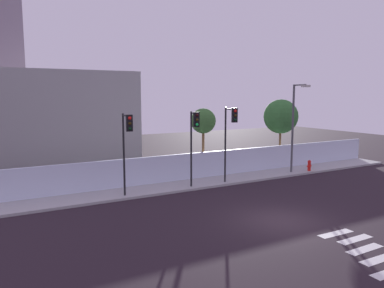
{
  "coord_description": "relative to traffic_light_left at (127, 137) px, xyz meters",
  "views": [
    {
      "loc": [
        -12.21,
        -13.01,
        5.99
      ],
      "look_at": [
        -1.29,
        6.5,
        3.04
      ],
      "focal_mm": 35.15,
      "sensor_mm": 36.0,
      "label": 1
    }
  ],
  "objects": [
    {
      "name": "crosswalk_marking",
      "position": [
        5.74,
        -10.87,
        -3.65
      ],
      "size": [
        3.24,
        3.9,
        0.01
      ],
      "color": "silver",
      "rests_on": "ground"
    },
    {
      "name": "sidewalk",
      "position": [
        5.28,
        1.43,
        -3.57
      ],
      "size": [
        36.0,
        2.4,
        0.15
      ],
      "primitive_type": "cube",
      "color": "#9F9F9F",
      "rests_on": "ground"
    },
    {
      "name": "roadside_tree_midleft",
      "position": [
        15.12,
        4.24,
        0.5
      ],
      "size": [
        2.89,
        2.89,
        5.61
      ],
      "color": "brown",
      "rests_on": "ground"
    },
    {
      "name": "perimeter_wall",
      "position": [
        5.28,
        2.72,
        -2.6
      ],
      "size": [
        36.0,
        0.18,
        1.8
      ],
      "primitive_type": "cube",
      "color": "silver",
      "rests_on": "sidewalk"
    },
    {
      "name": "low_building_distant",
      "position": [
        0.2,
        16.72,
        0.42
      ],
      "size": [
        12.23,
        6.0,
        8.15
      ],
      "primitive_type": "cube",
      "color": "gray",
      "rests_on": "ground"
    },
    {
      "name": "fire_hydrant",
      "position": [
        14.89,
        0.65,
        -3.05
      ],
      "size": [
        0.44,
        0.26,
        0.84
      ],
      "color": "red",
      "rests_on": "sidewalk"
    },
    {
      "name": "ground_plane",
      "position": [
        5.28,
        -6.77,
        -3.65
      ],
      "size": [
        80.0,
        80.0,
        0.0
      ],
      "primitive_type": "plane",
      "color": "black"
    },
    {
      "name": "street_lamp_curbside",
      "position": [
        13.27,
        0.75,
        0.39
      ],
      "size": [
        0.84,
        1.85,
        6.58
      ],
      "color": "#4C4C51",
      "rests_on": "sidewalk"
    },
    {
      "name": "traffic_light_center",
      "position": [
        4.42,
        0.23,
        -0.01
      ],
      "size": [
        0.45,
        1.27,
        4.8
      ],
      "color": "black",
      "rests_on": "sidewalk"
    },
    {
      "name": "traffic_light_left",
      "position": [
        0.0,
        0.0,
        0.0
      ],
      "size": [
        0.39,
        1.72,
        4.78
      ],
      "color": "black",
      "rests_on": "sidewalk"
    },
    {
      "name": "roadside_tree_leftmost",
      "position": [
        7.48,
        4.24,
        0.35
      ],
      "size": [
        1.88,
        1.88,
        4.99
      ],
      "color": "brown",
      "rests_on": "ground"
    },
    {
      "name": "traffic_light_right",
      "position": [
        6.95,
        0.0,
        0.16
      ],
      "size": [
        0.58,
        1.74,
        5.02
      ],
      "color": "black",
      "rests_on": "sidewalk"
    }
  ]
}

